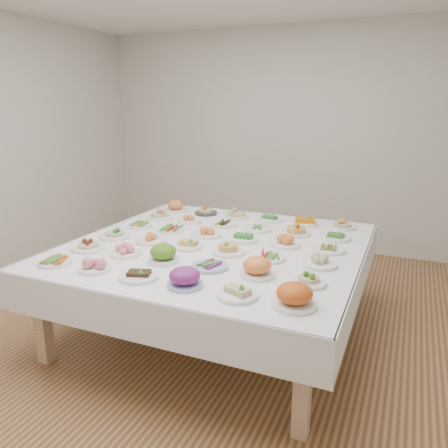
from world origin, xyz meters
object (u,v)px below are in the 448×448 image
at_px(display_table, 217,251).
at_px(dish_0, 55,260).
at_px(dish_35, 343,222).
at_px(dish_18, 140,225).

distance_m(display_table, dish_0, 1.23).
height_order(display_table, dish_0, dish_0).
xyz_separation_m(display_table, dish_35, (0.86, 0.87, 0.12)).
relative_size(dish_18, dish_35, 1.02).
bearing_deg(dish_18, dish_0, -90.00).
bearing_deg(dish_18, dish_35, 21.87).
xyz_separation_m(dish_0, dish_18, (-0.00, 1.05, -0.01)).
height_order(display_table, dish_35, dish_35).
xyz_separation_m(dish_18, dish_35, (1.72, 0.69, 0.04)).
xyz_separation_m(display_table, dish_18, (-0.86, 0.18, 0.08)).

